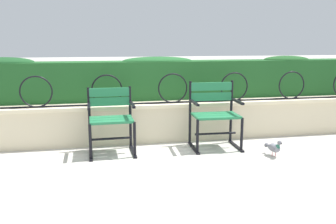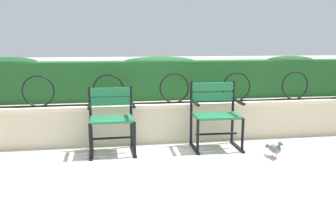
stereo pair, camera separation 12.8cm
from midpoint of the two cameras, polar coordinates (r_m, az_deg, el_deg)
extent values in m
plane|color=#BCB7AD|center=(4.39, 1.10, -7.35)|extent=(60.00, 60.00, 0.00)
cube|color=beige|center=(5.12, -0.65, -1.78)|extent=(8.46, 0.35, 0.49)
cube|color=beige|center=(5.07, -0.66, 1.21)|extent=(8.46, 0.41, 0.05)
cylinder|color=black|center=(4.99, -0.52, 1.49)|extent=(7.90, 0.02, 0.02)
torus|color=black|center=(4.97, -19.24, 3.13)|extent=(0.42, 0.02, 0.42)
torus|color=black|center=(4.90, -8.72, 3.52)|extent=(0.42, 0.02, 0.42)
torus|color=black|center=(5.00, 1.74, 3.79)|extent=(0.42, 0.02, 0.42)
torus|color=black|center=(5.25, 11.51, 3.93)|extent=(0.42, 0.02, 0.42)
torus|color=black|center=(5.64, 20.15, 3.95)|extent=(0.42, 0.02, 0.42)
cube|color=#1E5123|center=(5.44, -1.35, 5.14)|extent=(8.29, 0.48, 0.56)
ellipsoid|color=#1B4721|center=(5.52, -23.69, 7.24)|extent=(0.85, 0.43, 0.15)
ellipsoid|color=#1E5025|center=(5.42, -0.62, 8.12)|extent=(1.06, 0.43, 0.13)
ellipsoid|color=#1F4D21|center=(6.12, 19.46, 7.83)|extent=(0.77, 0.43, 0.13)
cube|color=#237547|center=(4.38, -8.06, -1.54)|extent=(0.53, 0.14, 0.03)
cube|color=#237547|center=(4.51, -8.14, -1.17)|extent=(0.53, 0.14, 0.03)
cube|color=#237547|center=(4.64, -8.22, -0.82)|extent=(0.53, 0.14, 0.03)
cube|color=#237547|center=(4.69, -8.38, 3.18)|extent=(0.53, 0.04, 0.11)
cube|color=#237547|center=(4.71, -8.34, 1.71)|extent=(0.53, 0.04, 0.11)
cylinder|color=black|center=(4.77, -5.10, -0.79)|extent=(0.04, 0.04, 0.82)
cylinder|color=black|center=(4.40, -4.50, -4.36)|extent=(0.04, 0.04, 0.44)
cube|color=black|center=(4.64, -4.72, -6.22)|extent=(0.05, 0.52, 0.02)
cube|color=black|center=(4.49, -4.84, 1.20)|extent=(0.04, 0.40, 0.03)
cylinder|color=black|center=(4.75, -11.45, -1.02)|extent=(0.04, 0.04, 0.82)
cylinder|color=black|center=(4.37, -11.41, -4.63)|extent=(0.04, 0.04, 0.44)
cube|color=black|center=(4.61, -11.29, -6.49)|extent=(0.05, 0.52, 0.02)
cube|color=black|center=(4.47, -11.58, 0.96)|extent=(0.04, 0.40, 0.03)
cylinder|color=black|center=(4.57, -8.06, -4.14)|extent=(0.50, 0.04, 0.03)
cube|color=#237547|center=(4.59, 9.01, -0.97)|extent=(0.59, 0.15, 0.03)
cube|color=#237547|center=(4.72, 8.54, -0.63)|extent=(0.59, 0.15, 0.03)
cube|color=#237547|center=(4.85, 8.09, -0.30)|extent=(0.59, 0.15, 0.03)
cube|color=#237547|center=(4.89, 7.88, 4.02)|extent=(0.58, 0.05, 0.11)
cube|color=#237547|center=(4.91, 7.84, 2.42)|extent=(0.58, 0.05, 0.11)
cylinder|color=black|center=(5.03, 10.98, -0.02)|extent=(0.04, 0.04, 0.87)
cylinder|color=black|center=(4.68, 12.54, -3.63)|extent=(0.04, 0.04, 0.44)
cube|color=black|center=(4.91, 11.68, -5.42)|extent=(0.06, 0.52, 0.02)
cube|color=black|center=(4.78, 11.97, 1.59)|extent=(0.05, 0.40, 0.03)
cylinder|color=black|center=(4.88, 4.46, -0.19)|extent=(0.04, 0.04, 0.87)
cylinder|color=black|center=(4.52, 5.56, -3.95)|extent=(0.04, 0.04, 0.44)
cube|color=black|center=(4.75, 4.99, -5.78)|extent=(0.06, 0.52, 0.02)
cube|color=black|center=(4.62, 5.12, 1.46)|extent=(0.05, 0.40, 0.03)
cylinder|color=black|center=(4.78, 8.45, -3.47)|extent=(0.56, 0.05, 0.03)
ellipsoid|color=gray|center=(4.61, 17.43, -5.60)|extent=(0.14, 0.21, 0.11)
cylinder|color=#2D6B56|center=(4.55, 17.97, -5.38)|extent=(0.06, 0.07, 0.06)
sphere|color=slate|center=(4.52, 18.20, -4.80)|extent=(0.06, 0.06, 0.06)
cone|color=black|center=(4.50, 18.46, -4.96)|extent=(0.02, 0.02, 0.01)
cone|color=#595960|center=(4.70, 16.56, -5.30)|extent=(0.07, 0.09, 0.06)
ellipsoid|color=slate|center=(4.64, 17.77, -5.44)|extent=(0.05, 0.14, 0.07)
ellipsoid|color=slate|center=(4.59, 16.94, -5.58)|extent=(0.05, 0.14, 0.07)
cylinder|color=#C6515B|center=(4.64, 17.62, -6.55)|extent=(0.01, 0.01, 0.05)
cylinder|color=#C6515B|center=(4.63, 17.12, -6.55)|extent=(0.01, 0.01, 0.05)
camera|label=1|loc=(0.06, -89.16, 0.17)|focal=38.34mm
camera|label=2|loc=(0.06, 90.84, -0.17)|focal=38.34mm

